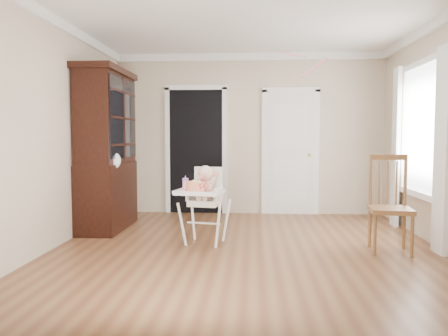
# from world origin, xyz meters

# --- Properties ---
(floor) EXTENTS (5.00, 5.00, 0.00)m
(floor) POSITION_xyz_m (0.00, 0.00, 0.00)
(floor) COLOR brown
(floor) RESTS_ON ground
(ceiling) EXTENTS (5.00, 5.00, 0.00)m
(ceiling) POSITION_xyz_m (0.00, 0.00, 2.70)
(ceiling) COLOR white
(ceiling) RESTS_ON wall_back
(wall_back) EXTENTS (4.50, 0.00, 4.50)m
(wall_back) POSITION_xyz_m (0.00, 2.50, 1.35)
(wall_back) COLOR beige
(wall_back) RESTS_ON floor
(wall_left) EXTENTS (0.00, 5.00, 5.00)m
(wall_left) POSITION_xyz_m (-2.25, 0.00, 1.35)
(wall_left) COLOR beige
(wall_left) RESTS_ON floor
(crown_molding) EXTENTS (4.50, 5.00, 0.12)m
(crown_molding) POSITION_xyz_m (0.00, 0.00, 2.64)
(crown_molding) COLOR white
(crown_molding) RESTS_ON ceiling
(doorway) EXTENTS (1.06, 0.05, 2.22)m
(doorway) POSITION_xyz_m (-0.90, 2.48, 1.11)
(doorway) COLOR black
(doorway) RESTS_ON wall_back
(closet_door) EXTENTS (0.96, 0.09, 2.13)m
(closet_door) POSITION_xyz_m (0.70, 2.48, 1.02)
(closet_door) COLOR white
(closet_door) RESTS_ON wall_back
(window_right) EXTENTS (0.13, 1.84, 2.30)m
(window_right) POSITION_xyz_m (2.18, 0.80, 1.29)
(window_right) COLOR white
(window_right) RESTS_ON wall_right
(high_chair) EXTENTS (0.65, 0.76, 0.95)m
(high_chair) POSITION_xyz_m (-0.51, 0.31, 0.59)
(high_chair) COLOR white
(high_chair) RESTS_ON floor
(baby) EXTENTS (0.28, 0.24, 0.44)m
(baby) POSITION_xyz_m (-0.51, 0.33, 0.73)
(baby) COLOR beige
(baby) RESTS_ON high_chair
(cake) EXTENTS (0.28, 0.28, 0.13)m
(cake) POSITION_xyz_m (-0.59, 0.06, 0.72)
(cake) COLOR silver
(cake) RESTS_ON high_chair
(sippy_cup) EXTENTS (0.08, 0.08, 0.18)m
(sippy_cup) POSITION_xyz_m (-0.74, 0.26, 0.74)
(sippy_cup) COLOR pink
(sippy_cup) RESTS_ON high_chair
(china_cabinet) EXTENTS (0.59, 1.33, 2.25)m
(china_cabinet) POSITION_xyz_m (-1.99, 1.11, 1.12)
(china_cabinet) COLOR black
(china_cabinet) RESTS_ON floor
(dining_chair) EXTENTS (0.50, 0.50, 1.10)m
(dining_chair) POSITION_xyz_m (1.62, 0.08, 0.51)
(dining_chair) COLOR brown
(dining_chair) RESTS_ON floor
(streamer) EXTENTS (0.30, 0.42, 0.15)m
(streamer) POSITION_xyz_m (0.55, 0.65, 2.33)
(streamer) COLOR pink
(streamer) RESTS_ON ceiling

